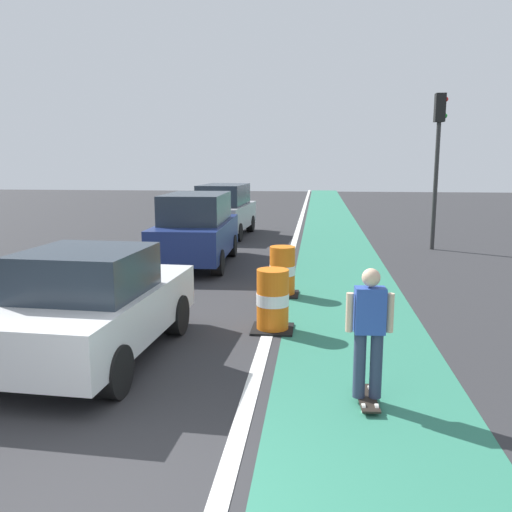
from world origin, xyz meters
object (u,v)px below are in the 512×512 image
Objects in this scene: parked_sedan_nearest at (94,305)px; traffic_light_corner at (438,144)px; parked_suv_third at (224,210)px; traffic_barrel_front at (273,301)px; parked_suv_second at (197,229)px; traffic_barrel_mid at (282,271)px; skateboarder_on_lane at (369,332)px.

traffic_light_corner reaches higher than parked_sedan_nearest.
traffic_barrel_front is at bearing -76.23° from parked_suv_third.
parked_sedan_nearest is 13.63m from parked_suv_third.
parked_sedan_nearest is at bearing -122.78° from traffic_light_corner.
parked_suv_second is at bearing -153.88° from traffic_light_corner.
traffic_barrel_front is at bearing 33.82° from parked_sedan_nearest.
parked_sedan_nearest is 3.84× the size of traffic_barrel_mid.
parked_sedan_nearest is 4.94m from traffic_barrel_mid.
traffic_barrel_front is 2.55m from traffic_barrel_mid.
skateboarder_on_lane is at bearing -73.63° from parked_suv_third.
parked_suv_third reaches higher than traffic_barrel_mid.
parked_suv_third is 12.30m from traffic_barrel_front.
traffic_barrel_front is (-1.39, 2.75, -0.38)m from skateboarder_on_lane.
parked_suv_third is at bearing 106.37° from skateboarder_on_lane.
parked_suv_second reaches higher than traffic_barrel_front.
parked_sedan_nearest reaches higher than traffic_barrel_front.
traffic_barrel_front is (2.93, -11.94, -0.50)m from parked_suv_third.
traffic_barrel_mid is at bearing 104.65° from skateboarder_on_lane.
traffic_light_corner is (7.16, 11.11, 2.67)m from parked_sedan_nearest.
skateboarder_on_lane is 0.36× the size of parked_suv_third.
parked_suv_second is 8.50m from traffic_light_corner.
skateboarder_on_lane is 12.87m from traffic_light_corner.
skateboarder_on_lane is at bearing -63.22° from traffic_barrel_front.
parked_sedan_nearest reaches higher than traffic_barrel_mid.
parked_suv_second reaches higher than traffic_barrel_mid.
traffic_light_corner is at bearing -18.35° from parked_suv_third.
parked_suv_second is at bearing 129.00° from traffic_barrel_mid.
parked_sedan_nearest is 0.90× the size of parked_suv_third.
traffic_barrel_mid is 8.81m from traffic_light_corner.
parked_suv_third is (-4.32, 14.69, 0.12)m from skateboarder_on_lane.
traffic_barrel_front is at bearing 116.78° from skateboarder_on_lane.
parked_suv_third is 8.35m from traffic_light_corner.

